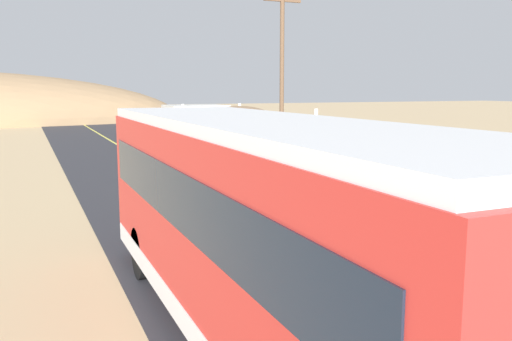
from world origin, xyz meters
name	(u,v)px	position (x,y,z in m)	size (l,w,h in m)	color
livestock_truck	(211,135)	(1.44, 19.89, 1.79)	(2.53, 9.70, 3.02)	silver
bus	(265,224)	(-2.43, 6.02, 1.75)	(2.54, 10.00, 3.21)	red
power_pole_mid	(282,67)	(7.81, 26.50, 4.78)	(2.20, 0.24, 8.97)	brown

